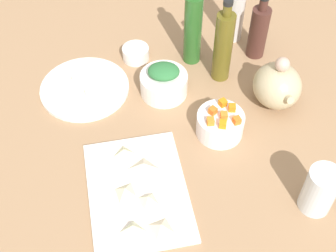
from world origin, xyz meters
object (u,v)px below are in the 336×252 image
object	(u,v)px
bottle_3	(193,29)
cutting_board	(138,191)
bowl_greens	(164,84)
bowl_carrots	(220,124)
plate_tofu	(85,88)
bottle_0	(258,31)
bottle_1	(223,46)
drinking_glass_0	(320,190)
bottle_2	(236,8)
teapot	(277,85)
bowl_small_side	(136,53)

from	to	relation	value
bottle_3	cutting_board	bearing A→B (deg)	-29.56
bowl_greens	bowl_carrots	bearing A→B (deg)	32.05
cutting_board	plate_tofu	xyz separation A→B (cm)	(-37.72, -8.77, 0.10)
plate_tofu	bottle_0	xyz separation A→B (cm)	(-4.24, 53.58, 8.23)
cutting_board	bowl_greens	size ratio (longest dim) A/B	2.39
cutting_board	bowl_carrots	size ratio (longest dim) A/B	2.57
plate_tofu	bowl_greens	bearing A→B (deg)	74.80
bottle_1	drinking_glass_0	distance (cm)	48.41
bowl_carrots	bottle_2	size ratio (longest dim) A/B	0.47
cutting_board	bottle_0	size ratio (longest dim) A/B	1.52
plate_tofu	bottle_2	distance (cm)	52.10
bowl_greens	teapot	distance (cm)	31.55
cutting_board	bottle_3	size ratio (longest dim) A/B	1.23
teapot	bottle_1	size ratio (longest dim) A/B	0.61
bowl_small_side	teapot	distance (cm)	44.18
teapot	bottle_0	bearing A→B (deg)	175.20
bottle_1	bottle_3	distance (cm)	11.17
cutting_board	plate_tofu	world-z (taller)	plate_tofu
bottle_0	bottle_1	xyz separation A→B (cm)	(7.23, -13.54, 2.64)
teapot	bottle_2	distance (cm)	30.49
bowl_carrots	drinking_glass_0	size ratio (longest dim) A/B	1.00
bottle_0	cutting_board	bearing A→B (deg)	-46.89
teapot	bottle_1	world-z (taller)	bottle_1
bowl_small_side	bottle_2	distance (cm)	33.67
bowl_carrots	bottle_1	size ratio (longest dim) A/B	0.47
plate_tofu	drinking_glass_0	world-z (taller)	drinking_glass_0
cutting_board	drinking_glass_0	bearing A→B (deg)	72.49
bowl_carrots	bottle_3	distance (cm)	31.29
bowl_greens	cutting_board	bearing A→B (deg)	-23.03
bowl_small_side	bottle_2	world-z (taller)	bottle_2
bottle_0	bottle_2	xyz separation A→B (cm)	(-9.29, -4.40, 2.35)
bowl_greens	teapot	xyz separation A→B (cm)	(10.43, 29.61, 3.17)
bowl_carrots	bottle_0	world-z (taller)	bottle_0
plate_tofu	bottle_2	bearing A→B (deg)	105.38
plate_tofu	drinking_glass_0	bearing A→B (deg)	44.09
teapot	bottle_0	world-z (taller)	bottle_0
plate_tofu	bowl_carrots	xyz separation A→B (cm)	(23.97, 33.46, 2.59)
cutting_board	bottle_0	world-z (taller)	bottle_0
bottle_1	bowl_greens	bearing A→B (deg)	-80.29
bowl_carrots	bowl_small_side	xyz separation A→B (cm)	(-34.23, -16.51, -1.17)
plate_tofu	teapot	xyz separation A→B (cm)	(16.47, 51.84, 5.81)
drinking_glass_0	bowl_carrots	bearing A→B (deg)	-149.86
bowl_small_side	teapot	xyz separation A→B (cm)	(26.73, 34.90, 4.39)
bottle_0	bottle_1	world-z (taller)	bottle_1
drinking_glass_0	bowl_greens	bearing A→B (deg)	-149.08
bottle_2	plate_tofu	bearing A→B (deg)	-74.62
bottle_3	bowl_small_side	bearing A→B (deg)	-103.82
bottle_1	bowl_small_side	bearing A→B (deg)	-119.87
bottle_3	bottle_2	bearing A→B (deg)	115.37
bowl_carrots	teapot	xyz separation A→B (cm)	(-7.50, 18.39, 3.22)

